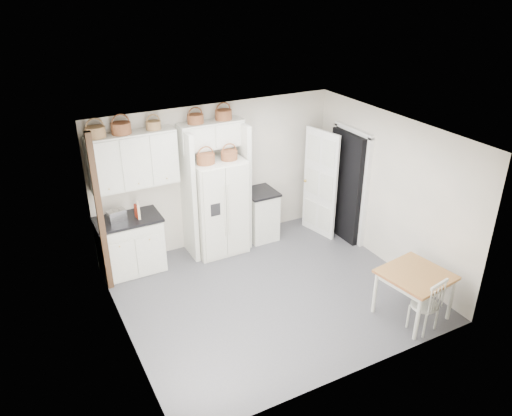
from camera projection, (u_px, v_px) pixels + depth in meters
floor at (270, 293)px, 7.92m from camera, size 4.50×4.50×0.00m
ceiling at (272, 135)px, 6.78m from camera, size 4.50×4.50×0.00m
wall_back at (217, 175)px, 8.94m from camera, size 4.50×0.00×4.50m
wall_left at (119, 258)px, 6.41m from camera, size 0.00×4.00×4.00m
wall_right at (389, 191)px, 8.29m from camera, size 0.00×4.00×4.00m
refrigerator at (218, 206)px, 8.79m from camera, size 0.90×0.72×1.74m
base_cab_left at (131, 245)px, 8.34m from camera, size 1.02×0.64×0.94m
base_cab_right at (260, 215)px, 9.38m from camera, size 0.52×0.62×0.91m
dining_table at (413, 295)px, 7.26m from camera, size 1.00×1.00×0.73m
windsor_chair at (424, 305)px, 6.97m from camera, size 0.46×0.43×0.81m
counter_left at (127, 219)px, 8.12m from camera, size 1.06×0.68×0.04m
counter_right at (260, 192)px, 9.17m from camera, size 0.56×0.67×0.04m
toaster at (117, 216)px, 7.97m from camera, size 0.31×0.21×0.20m
cookbook_red at (137, 212)px, 8.07m from camera, size 0.05×0.15×0.23m
cookbook_cream at (139, 210)px, 8.07m from camera, size 0.07×0.18×0.26m
basket_upper_a at (96, 132)px, 7.47m from camera, size 0.30×0.30×0.17m
basket_upper_b at (121, 128)px, 7.63m from camera, size 0.30×0.30×0.18m
basket_upper_c at (153, 125)px, 7.85m from camera, size 0.24×0.24×0.14m
basket_bridge_a at (195, 119)px, 8.14m from camera, size 0.27×0.27×0.15m
basket_bridge_b at (223, 115)px, 8.35m from camera, size 0.29×0.29×0.17m
basket_fridge_a at (206, 159)px, 8.20m from camera, size 0.31×0.31×0.16m
basket_fridge_b at (229, 155)px, 8.38m from camera, size 0.29×0.29×0.15m
upper_cabinet at (133, 160)px, 7.92m from camera, size 1.40×0.34×0.90m
bridge_cabinet at (211, 134)px, 8.38m from camera, size 1.12×0.34×0.45m
fridge_panel_left at (189, 196)px, 8.49m from camera, size 0.08×0.60×2.30m
fridge_panel_right at (242, 185)px, 8.92m from camera, size 0.08×0.60×2.30m
trim_post at (100, 215)px, 7.50m from camera, size 0.09×0.09×2.60m
doorway_void at (347, 186)px, 9.17m from camera, size 0.18×0.85×2.05m
door_slab at (320, 184)px, 9.29m from camera, size 0.21×0.79×2.05m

